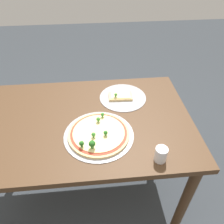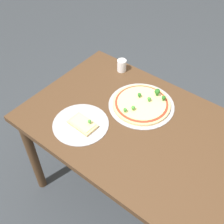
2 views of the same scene
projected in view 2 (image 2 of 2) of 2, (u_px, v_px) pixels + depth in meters
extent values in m
plane|color=#33383D|center=(132.00, 193.00, 2.10)|extent=(8.00, 8.00, 0.00)
cube|color=#4C331E|center=(139.00, 128.00, 1.56)|extent=(1.29, 0.84, 0.04)
cylinder|color=#4C331E|center=(33.00, 156.00, 1.89)|extent=(0.06, 0.06, 0.74)
cylinder|color=#4C331E|center=(102.00, 99.00, 2.28)|extent=(0.06, 0.06, 0.74)
cylinder|color=#A3A3A8|center=(141.00, 105.00, 1.65)|extent=(0.39, 0.39, 0.00)
cylinder|color=#E5C17F|center=(141.00, 104.00, 1.65)|extent=(0.34, 0.34, 0.01)
cylinder|color=#B73823|center=(142.00, 103.00, 1.64)|extent=(0.31, 0.31, 0.00)
cylinder|color=#F4DB8E|center=(142.00, 103.00, 1.64)|extent=(0.29, 0.29, 0.00)
sphere|color=#479338|center=(133.00, 108.00, 1.58)|extent=(0.02, 0.02, 0.02)
cylinder|color=#51973E|center=(133.00, 110.00, 1.59)|extent=(0.01, 0.01, 0.01)
sphere|color=#286B23|center=(139.00, 95.00, 1.65)|extent=(0.02, 0.02, 0.02)
cylinder|color=#37742D|center=(139.00, 97.00, 1.66)|extent=(0.01, 0.01, 0.01)
sphere|color=#3D8933|center=(149.00, 99.00, 1.63)|extent=(0.02, 0.02, 0.02)
cylinder|color=#488E3A|center=(149.00, 101.00, 1.64)|extent=(0.01, 0.01, 0.01)
sphere|color=#286B23|center=(164.00, 98.00, 1.63)|extent=(0.03, 0.03, 0.03)
cylinder|color=#37742D|center=(163.00, 100.00, 1.64)|extent=(0.01, 0.01, 0.01)
sphere|color=#3D8933|center=(125.00, 110.00, 1.57)|extent=(0.02, 0.02, 0.02)
cylinder|color=#488E3A|center=(125.00, 111.00, 1.58)|extent=(0.01, 0.01, 0.01)
sphere|color=#286B23|center=(157.00, 92.00, 1.66)|extent=(0.03, 0.03, 0.03)
cylinder|color=#37742D|center=(157.00, 94.00, 1.67)|extent=(0.02, 0.02, 0.02)
cylinder|color=#A3A3A8|center=(81.00, 124.00, 1.55)|extent=(0.31, 0.31, 0.00)
cube|color=#E5C17F|center=(83.00, 124.00, 1.53)|extent=(0.16, 0.10, 0.02)
cube|color=#F4DB8E|center=(83.00, 123.00, 1.53)|extent=(0.13, 0.08, 0.00)
sphere|color=#479338|center=(90.00, 121.00, 1.51)|extent=(0.02, 0.02, 0.02)
cylinder|color=#51973E|center=(90.00, 123.00, 1.52)|extent=(0.01, 0.01, 0.01)
cylinder|color=white|center=(122.00, 65.00, 1.86)|extent=(0.06, 0.06, 0.08)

